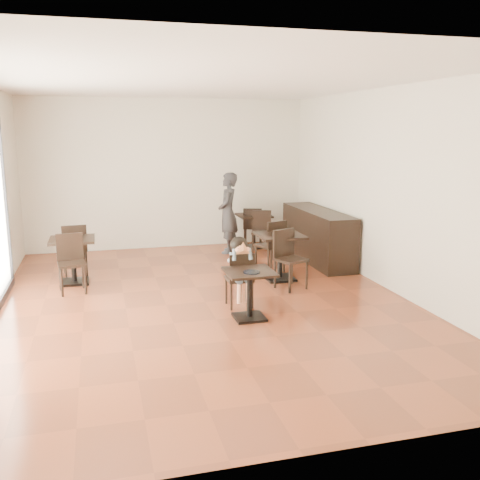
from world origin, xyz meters
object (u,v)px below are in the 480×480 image
object	(u,v)px
chair_left_b	(72,264)
child	(239,272)
adult_patron	(228,213)
chair_mid_a	(270,246)
chair_left_a	(74,249)
chair_back_b	(261,232)
cafe_table_left	(73,261)
chair_back_a	(253,227)
child_table	(249,295)
child_chair	(239,279)
cafe_table_back	(254,231)
chair_mid_b	(291,260)
cafe_table_mid	(280,257)

from	to	relation	value
chair_left_b	child	bearing A→B (deg)	-36.27
adult_patron	chair_mid_a	xyz separation A→B (m)	(0.37, -1.70, -0.36)
chair_mid_a	chair_left_a	world-z (taller)	chair_mid_a
chair_mid_a	chair_back_b	distance (m)	1.48
cafe_table_left	chair_mid_a	xyz separation A→B (m)	(3.42, -0.13, 0.09)
chair_back_a	cafe_table_left	bearing A→B (deg)	47.48
cafe_table_left	chair_back_a	xyz separation A→B (m)	(3.70, 1.94, 0.06)
child_table	chair_left_a	size ratio (longest dim) A/B	0.74
child_chair	cafe_table_back	size ratio (longest dim) A/B	1.12
cafe_table_left	chair_left_a	world-z (taller)	chair_left_a
cafe_table_back	chair_back_a	xyz separation A→B (m)	(0.00, 0.07, 0.07)
chair_back_b	adult_patron	bearing A→B (deg)	178.79
adult_patron	cafe_table_back	bearing A→B (deg)	134.60
cafe_table_back	chair_left_b	distance (m)	4.42
chair_left_b	chair_back_a	size ratio (longest dim) A/B	1.05
child_table	child_chair	bearing A→B (deg)	90.00
chair_mid_a	adult_patron	bearing A→B (deg)	-98.90
child_table	child_chair	size ratio (longest dim) A/B	0.83
chair_mid_b	cafe_table_mid	bearing A→B (deg)	68.88
chair_mid_a	chair_back_b	world-z (taller)	chair_mid_a
cafe_table_mid	child_chair	bearing A→B (deg)	-131.06
child_table	chair_left_b	distance (m)	3.03
child	child_table	bearing A→B (deg)	-90.00
chair_mid_b	cafe_table_left	bearing A→B (deg)	139.04
child_table	chair_left_b	size ratio (longest dim) A/B	0.74
chair_back_b	chair_left_b	bearing A→B (deg)	-133.33
child_chair	cafe_table_mid	size ratio (longest dim) A/B	1.03
chair_mid_a	chair_back_b	size ratio (longest dim) A/B	1.09
chair_mid_a	child_chair	bearing A→B (deg)	38.09
child_chair	chair_back_a	world-z (taller)	chair_back_a
chair_mid_b	chair_left_b	xyz separation A→B (m)	(-3.42, 0.68, -0.02)
cafe_table_mid	cafe_table_back	xyz separation A→B (m)	(0.28, 2.55, -0.03)
cafe_table_mid	chair_mid_b	distance (m)	0.56
cafe_table_mid	chair_mid_b	size ratio (longest dim) A/B	0.83
chair_back_b	cafe_table_mid	bearing A→B (deg)	-78.16
cafe_table_mid	adult_patron	bearing A→B (deg)	99.29
cafe_table_left	chair_back_a	world-z (taller)	chair_back_a
child_table	cafe_table_left	bearing A→B (deg)	134.44
chair_mid_b	chair_back_b	world-z (taller)	chair_mid_b
cafe_table_left	chair_mid_a	size ratio (longest dim) A/B	0.80
cafe_table_back	chair_mid_a	xyz separation A→B (m)	(-0.28, -2.00, 0.11)
child_table	cafe_table_mid	distance (m)	2.03
child_table	child	size ratio (longest dim) A/B	0.66
cafe_table_mid	cafe_table_back	size ratio (longest dim) A/B	1.09
child_table	adult_patron	world-z (taller)	adult_patron
adult_patron	cafe_table_back	world-z (taller)	adult_patron
chair_mid_a	chair_left_b	world-z (taller)	chair_mid_a
cafe_table_left	chair_left_a	distance (m)	0.56
child	cafe_table_back	distance (m)	3.97
adult_patron	chair_left_b	distance (m)	3.73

